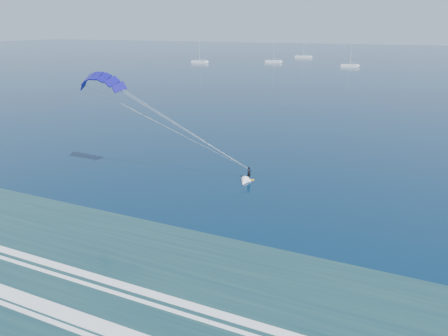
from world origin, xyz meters
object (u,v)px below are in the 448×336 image
Objects in this scene: kitesurfer_rig at (176,125)px; sailboat_3 at (350,66)px; sailboat_0 at (200,62)px; sailboat_2 at (303,57)px; sailboat_1 at (273,61)px.

sailboat_3 is (0.64, 157.77, -6.44)m from kitesurfer_rig.
sailboat_0 is 0.91× the size of sailboat_2.
sailboat_1 is 0.89× the size of sailboat_2.
sailboat_2 is at bearing 124.21° from sailboat_3.
sailboat_0 is at bearing 116.01° from kitesurfer_rig.
sailboat_1 is 40.94m from sailboat_2.
kitesurfer_rig is at bearing -76.93° from sailboat_1.
kitesurfer_rig reaches higher than sailboat_1.
sailboat_0 is at bearing -173.05° from sailboat_3.
sailboat_0 is at bearing -125.28° from sailboat_2.
sailboat_1 is at bearing -98.82° from sailboat_2.
sailboat_3 is (73.25, 8.93, -0.00)m from sailboat_0.
sailboat_2 is (-32.16, 206.01, -6.43)m from kitesurfer_rig.
sailboat_1 is at bearing 103.07° from kitesurfer_rig.
sailboat_0 is 38.05m from sailboat_1.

